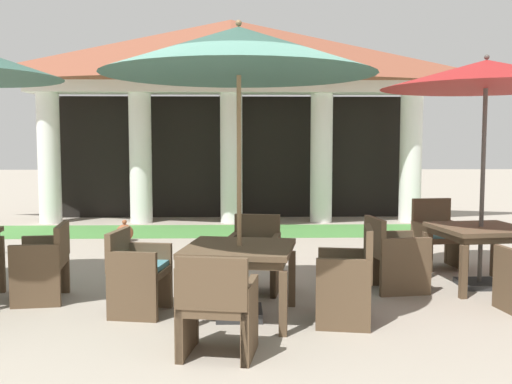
{
  "coord_description": "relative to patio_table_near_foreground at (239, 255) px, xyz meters",
  "views": [
    {
      "loc": [
        0.21,
        -5.08,
        1.69
      ],
      "look_at": [
        0.39,
        2.06,
        1.07
      ],
      "focal_mm": 41.0,
      "sensor_mm": 36.0,
      "label": 1
    }
  ],
  "objects": [
    {
      "name": "background_pavilion",
      "position": [
        -0.19,
        6.75,
        2.51
      ],
      "size": [
        8.71,
        2.58,
        4.16
      ],
      "color": "white",
      "rests_on": "ground"
    },
    {
      "name": "patio_umbrella_mid_right",
      "position": [
        2.8,
        1.14,
        1.82
      ],
      "size": [
        2.37,
        2.37,
        2.67
      ],
      "color": "#2D2D2D",
      "rests_on": "ground"
    },
    {
      "name": "patio_chair_near_foreground_west",
      "position": [
        -1.0,
        0.17,
        -0.21
      ],
      "size": [
        0.58,
        0.63,
        0.82
      ],
      "rotation": [
        0.0,
        0.0,
        -1.74
      ],
      "color": "brown",
      "rests_on": "ground"
    },
    {
      "name": "patio_table_mid_right",
      "position": [
        2.8,
        1.14,
        0.0
      ],
      "size": [
        1.1,
        1.1,
        0.71
      ],
      "rotation": [
        0.0,
        0.0,
        0.13
      ],
      "color": "brown",
      "rests_on": "ground"
    },
    {
      "name": "ground_plane",
      "position": [
        -0.19,
        -0.41,
        -0.61
      ],
      "size": [
        60.0,
        60.0,
        0.0
      ],
      "primitive_type": "plane",
      "color": "#9E9384"
    },
    {
      "name": "patio_chair_mid_left_east",
      "position": [
        -2.08,
        0.69,
        -0.21
      ],
      "size": [
        0.58,
        0.69,
        0.81
      ],
      "rotation": [
        0.0,
        0.0,
        -4.58
      ],
      "color": "brown",
      "rests_on": "ground"
    },
    {
      "name": "patio_chair_mid_right_north",
      "position": [
        2.66,
        2.2,
        -0.21
      ],
      "size": [
        0.63,
        0.63,
        0.91
      ],
      "rotation": [
        0.0,
        0.0,
        -3.01
      ],
      "color": "brown",
      "rests_on": "ground"
    },
    {
      "name": "patio_table_near_foreground",
      "position": [
        0.0,
        0.0,
        0.0
      ],
      "size": [
        1.16,
        1.16,
        0.7
      ],
      "rotation": [
        0.0,
        0.0,
        -0.17
      ],
      "color": "brown",
      "rests_on": "ground"
    },
    {
      "name": "patio_chair_near_foreground_south",
      "position": [
        -0.17,
        -1.0,
        -0.22
      ],
      "size": [
        0.65,
        0.6,
        0.83
      ],
      "rotation": [
        0.0,
        0.0,
        -0.17
      ],
      "color": "brown",
      "rests_on": "ground"
    },
    {
      "name": "lawn_strip",
      "position": [
        -0.19,
        5.43,
        -0.6
      ],
      "size": [
        10.51,
        1.61,
        0.01
      ],
      "primitive_type": "cube",
      "color": "#47843D",
      "rests_on": "ground"
    },
    {
      "name": "patio_chair_near_foreground_east",
      "position": [
        1.01,
        -0.17,
        -0.2
      ],
      "size": [
        0.58,
        0.66,
        0.91
      ],
      "rotation": [
        0.0,
        0.0,
        1.4
      ],
      "color": "brown",
      "rests_on": "ground"
    },
    {
      "name": "patio_umbrella_near_foreground",
      "position": [
        0.0,
        0.0,
        1.9
      ],
      "size": [
        2.56,
        2.56,
        2.8
      ],
      "color": "#2D2D2D",
      "rests_on": "ground"
    },
    {
      "name": "terracotta_urn",
      "position": [
        -1.96,
        4.36,
        -0.46
      ],
      "size": [
        0.29,
        0.29,
        0.37
      ],
      "color": "brown",
      "rests_on": "ground"
    },
    {
      "name": "patio_chair_mid_right_west",
      "position": [
        1.75,
        1.0,
        -0.21
      ],
      "size": [
        0.65,
        0.63,
        0.84
      ],
      "rotation": [
        0.0,
        0.0,
        -1.44
      ],
      "color": "brown",
      "rests_on": "ground"
    },
    {
      "name": "patio_chair_near_foreground_north",
      "position": [
        0.17,
        1.0,
        -0.21
      ],
      "size": [
        0.63,
        0.61,
        0.85
      ],
      "rotation": [
        0.0,
        0.0,
        -3.31
      ],
      "color": "brown",
      "rests_on": "ground"
    }
  ]
}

